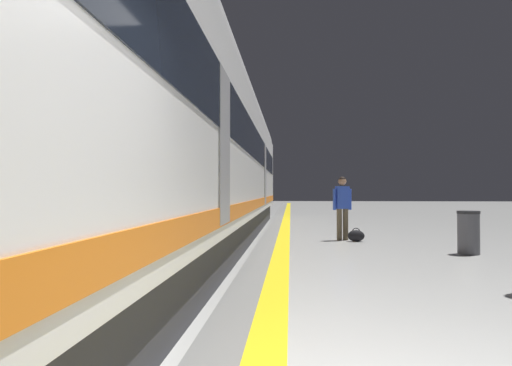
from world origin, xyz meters
TOP-DOWN VIEW (x-y plane):
  - safety_line_strip at (-0.79, 10.00)m, footprint 0.36×80.00m
  - tactile_edge_band at (-1.12, 10.00)m, footprint 0.63×80.00m
  - high_speed_train at (-2.91, 8.50)m, footprint 2.94×28.52m
  - passenger_near at (0.81, 10.74)m, footprint 0.51×0.30m
  - duffel_bag_near at (1.13, 10.43)m, footprint 0.44×0.26m
  - waste_bin at (3.14, 8.13)m, footprint 0.46×0.46m

SIDE VIEW (x-z plane):
  - tactile_edge_band at x=-1.12m, z-range 0.00..0.01m
  - safety_line_strip at x=-0.79m, z-range 0.00..0.01m
  - duffel_bag_near at x=1.13m, z-range -0.03..0.33m
  - waste_bin at x=3.14m, z-range 0.00..0.91m
  - passenger_near at x=0.81m, z-range 0.14..1.86m
  - high_speed_train at x=-2.91m, z-range 0.02..4.99m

